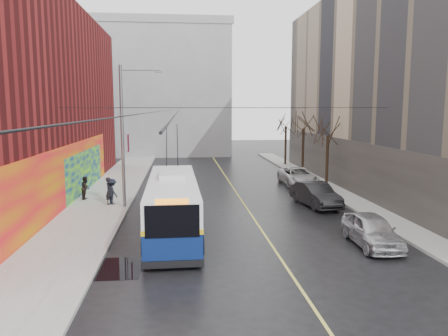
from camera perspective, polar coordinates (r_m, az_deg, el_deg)
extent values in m
plane|color=black|center=(19.03, 2.79, -11.73)|extent=(140.00, 140.00, 0.00)
cube|color=gray|center=(30.86, -15.53, -4.25)|extent=(4.00, 60.00, 0.15)
cube|color=gray|center=(32.56, 15.48, -3.62)|extent=(2.00, 60.00, 0.15)
cube|color=#BFB74C|center=(32.64, 1.78, -3.44)|extent=(0.12, 50.00, 0.01)
cube|color=orange|center=(29.01, -20.16, -1.33)|extent=(0.08, 28.00, 4.00)
cube|color=navy|center=(34.83, -17.63, -0.43)|extent=(0.06, 12.00, 3.20)
cube|color=tan|center=(37.38, 26.48, 9.50)|extent=(14.00, 36.00, 16.00)
cube|color=#4C4742|center=(34.44, 15.91, 0.22)|extent=(0.06, 36.00, 4.00)
cube|color=gray|center=(62.88, -8.84, 10.10)|extent=(20.00, 12.00, 18.00)
cube|color=gray|center=(58.02, -9.36, 18.75)|extent=(20.50, 0.40, 1.00)
cylinder|color=slate|center=(28.04, -13.12, 3.79)|extent=(0.20, 0.20, 9.00)
cube|color=#500B1D|center=(28.01, -12.39, 3.19)|extent=(0.04, 0.60, 1.10)
cylinder|color=slate|center=(27.94, -10.90, 12.46)|extent=(2.40, 0.10, 0.10)
cube|color=slate|center=(27.86, -8.58, 12.32)|extent=(0.50, 0.22, 0.12)
cylinder|color=black|center=(32.76, -7.71, 7.44)|extent=(0.02, 60.00, 0.02)
cylinder|color=black|center=(32.74, -5.95, 7.47)|extent=(0.02, 60.00, 0.02)
cylinder|color=black|center=(23.89, 0.76, 7.89)|extent=(18.00, 0.02, 0.02)
cylinder|color=black|center=(39.83, -1.85, 7.84)|extent=(18.00, 0.02, 0.02)
cylinder|color=black|center=(35.96, 13.31, 0.78)|extent=(0.24, 0.24, 4.20)
cylinder|color=black|center=(42.58, 10.27, 2.11)|extent=(0.24, 0.24, 4.48)
cylinder|color=black|center=(49.32, 8.04, 2.85)|extent=(0.24, 0.24, 4.37)
cube|color=black|center=(18.46, -14.31, -12.58)|extent=(2.27, 2.57, 0.01)
ellipsoid|color=slate|center=(26.38, -5.09, 8.66)|extent=(0.44, 0.20, 0.12)
ellipsoid|color=slate|center=(27.79, -4.97, 12.72)|extent=(0.44, 0.20, 0.12)
ellipsoid|color=slate|center=(29.20, -7.95, 8.65)|extent=(0.44, 0.20, 0.12)
cube|color=#0A1C4F|center=(22.72, -6.70, -6.22)|extent=(2.57, 11.11, 1.38)
cube|color=silver|center=(22.45, -6.75, -3.02)|extent=(2.57, 11.11, 1.20)
cube|color=gold|center=(22.57, -6.73, -4.52)|extent=(2.61, 11.15, 0.20)
cube|color=black|center=(17.06, -6.78, -6.95)|extent=(2.12, 0.07, 1.29)
cube|color=black|center=(27.93, -6.73, -1.18)|extent=(2.12, 0.07, 1.11)
cube|color=black|center=(22.50, -9.86, -3.29)|extent=(0.20, 10.15, 0.92)
cube|color=black|center=(22.49, -3.64, -3.20)|extent=(0.20, 10.15, 0.92)
cube|color=silver|center=(23.23, -6.78, -0.81)|extent=(1.33, 2.79, 0.28)
cube|color=black|center=(17.54, -6.69, -12.38)|extent=(2.40, 0.15, 0.28)
cylinder|color=black|center=(19.33, -10.31, -10.10)|extent=(0.29, 0.93, 0.92)
cylinder|color=black|center=(19.31, -3.08, -9.99)|extent=(0.29, 0.93, 0.92)
cylinder|color=black|center=(26.44, -9.29, -5.20)|extent=(0.29, 0.93, 0.92)
cylinder|color=black|center=(26.43, -4.07, -5.12)|extent=(0.29, 0.93, 0.92)
cylinder|color=black|center=(26.29, -7.51, 3.11)|extent=(0.11, 3.21, 2.27)
cylinder|color=black|center=(26.29, -6.10, 3.13)|extent=(0.11, 3.21, 2.27)
imported|color=#ADADB2|center=(21.59, 18.73, -7.68)|extent=(1.91, 4.45, 1.50)
imported|color=black|center=(29.18, 11.89, -3.41)|extent=(2.38, 4.92, 1.55)
imported|color=silver|center=(36.79, 9.64, -1.11)|extent=(2.55, 5.37, 1.48)
imported|color=#A3A2A7|center=(34.94, -5.86, -1.37)|extent=(2.20, 4.92, 1.64)
imported|color=black|center=(29.40, -14.75, -2.89)|extent=(0.59, 0.74, 1.78)
imported|color=black|center=(31.50, -17.61, -2.48)|extent=(0.68, 0.83, 1.58)
imported|color=black|center=(29.35, -14.38, -2.99)|extent=(1.12, 1.25, 1.68)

